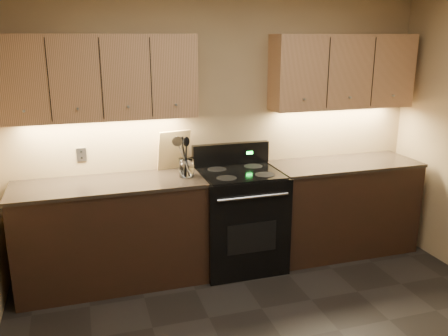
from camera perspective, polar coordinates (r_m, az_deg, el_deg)
The scene contains 13 objects.
wall_back at distance 4.53m, azimuth -0.28°, elevation 5.01°, with size 4.00×0.04×2.60m, color tan.
counter_left at distance 4.30m, azimuth -13.35°, elevation -7.64°, with size 1.62×0.62×0.93m.
counter_right at distance 4.96m, azimuth 13.97°, elevation -4.52°, with size 1.46×0.62×0.93m.
stove at distance 4.49m, azimuth 1.90°, elevation -6.01°, with size 0.76×0.68×1.14m.
upper_cab_left at distance 4.13m, azimuth -14.67°, elevation 10.49°, with size 1.60×0.30×0.70m, color tan.
upper_cab_right at distance 4.81m, azimuth 14.09°, elevation 11.18°, with size 1.44×0.30×0.70m, color tan.
outlet_plate at distance 4.37m, azimuth -16.78°, elevation 1.54°, with size 0.09×0.01×0.12m, color #B2B5BA.
utensil_crock at distance 4.20m, azimuth -4.53°, elevation 0.01°, with size 0.16×0.16×0.17m.
cutting_board at distance 4.40m, azimuth -6.06°, elevation 2.17°, with size 0.30×0.02×0.38m, color tan.
black_spoon at distance 4.20m, azimuth -4.66°, elevation 1.53°, with size 0.06×0.06×0.34m, color black, non-canonical shape.
black_turner at distance 4.17m, azimuth -4.29°, elevation 1.52°, with size 0.08×0.08×0.35m, color black, non-canonical shape.
steel_spatula at distance 4.19m, azimuth -4.36°, elevation 1.66°, with size 0.08×0.08×0.36m, color silver, non-canonical shape.
steel_skimmer at distance 4.16m, azimuth -4.15°, elevation 1.50°, with size 0.09×0.09×0.35m, color silver, non-canonical shape.
Camera 1 is at (-1.30, -2.26, 2.13)m, focal length 38.00 mm.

